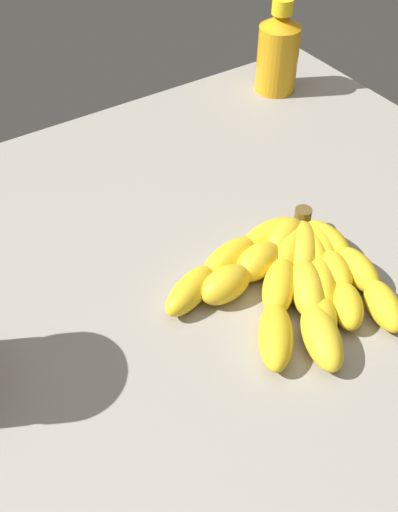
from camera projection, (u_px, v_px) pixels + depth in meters
The scene contains 3 objects.
ground_plane at pixel (166, 280), 65.62cm from camera, with size 97.47×69.60×3.28cm, color gray.
banana_bunch at pixel (295, 274), 61.71cm from camera, with size 22.84×20.62×3.68cm.
honey_bottle at pixel (278, 51), 88.79cm from camera, with size 6.47×6.47×14.44cm.
Camera 1 is at (20.99, 39.32, 46.75)cm, focal length 40.19 mm.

